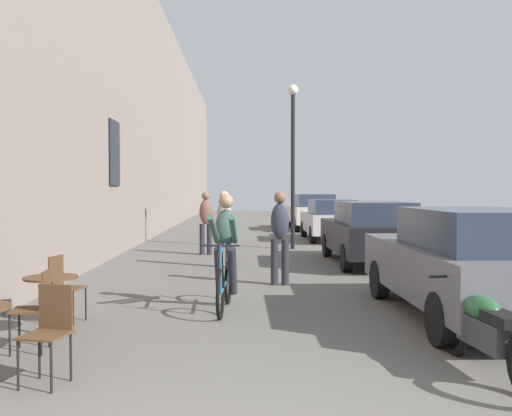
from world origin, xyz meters
The scene contains 15 objects.
building_facade_left centered at (-3.45, 14.00, 4.67)m, with size 0.54×68.00×9.35m.
cafe_chair_near_toward_wall centered at (-1.59, 2.17, 0.52)m, with size 0.46×0.46×0.89m.
cafe_table_mid centered at (-2.15, 3.85, 0.52)m, with size 0.64×0.64×0.72m.
cafe_chair_mid_toward_street centered at (-2.22, 4.54, 0.52)m, with size 0.46×0.46×0.89m.
cafe_chair_mid_toward_wall centered at (-2.07, 3.18, 0.52)m, with size 0.41×0.41×0.89m.
cyclist_on_bicycle centered at (-0.08, 5.37, 0.81)m, with size 0.52×1.76×1.74m.
pedestrian_near centered at (0.86, 7.42, 0.98)m, with size 0.36×0.28×1.74m.
pedestrian_mid centered at (-0.26, 9.85, 0.99)m, with size 0.38×0.30×1.75m.
pedestrian_far centered at (-0.85, 12.34, 0.97)m, with size 0.37×0.28×1.72m.
street_lamp centered at (1.66, 13.77, 3.11)m, with size 0.32×0.32×4.90m.
parked_car_nearest centered at (3.23, 4.58, 0.79)m, with size 1.83×4.29×1.52m.
parked_car_second centered at (3.19, 10.29, 0.78)m, with size 1.78×4.21×1.50m.
parked_car_third centered at (3.22, 16.66, 0.74)m, with size 1.72×4.03×1.43m.
parked_car_fourth centered at (3.22, 21.92, 0.82)m, with size 1.97×4.49×1.58m.
parked_motorcycle centered at (2.52, 2.31, 0.40)m, with size 0.62×2.14×0.92m.
Camera 1 is at (0.19, -2.95, 1.77)m, focal length 39.32 mm.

